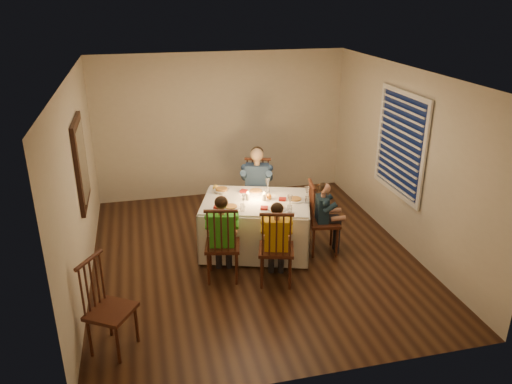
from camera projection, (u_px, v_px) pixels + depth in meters
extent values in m
plane|color=black|center=(253.00, 256.00, 7.22)|extent=(5.00, 5.00, 0.00)
cube|color=beige|center=(78.00, 186.00, 6.24)|extent=(0.02, 5.00, 2.60)
cube|color=beige|center=(404.00, 159.00, 7.21)|extent=(0.02, 5.00, 2.60)
cube|color=beige|center=(222.00, 126.00, 8.98)|extent=(4.50, 0.02, 2.60)
plane|color=white|center=(253.00, 74.00, 6.24)|extent=(5.00, 5.00, 0.00)
cube|color=silver|center=(256.00, 201.00, 7.10)|extent=(1.73, 1.46, 0.04)
cube|color=silver|center=(258.00, 210.00, 7.75)|extent=(1.46, 0.48, 0.73)
cube|color=silver|center=(253.00, 243.00, 6.75)|extent=(1.46, 0.48, 0.73)
cube|color=silver|center=(308.00, 227.00, 7.20)|extent=(0.35, 1.05, 0.73)
cube|color=silver|center=(205.00, 224.00, 7.30)|extent=(0.35, 1.05, 0.73)
cylinder|color=white|center=(256.00, 192.00, 7.36)|extent=(0.33, 0.33, 0.02)
cylinder|color=white|center=(231.00, 207.00, 6.83)|extent=(0.33, 0.33, 0.02)
cylinder|color=white|center=(277.00, 209.00, 6.80)|extent=(0.33, 0.33, 0.02)
cylinder|color=white|center=(295.00, 200.00, 7.08)|extent=(0.33, 0.33, 0.02)
cylinder|color=silver|center=(248.00, 197.00, 7.09)|extent=(0.06, 0.06, 0.10)
cylinder|color=silver|center=(264.00, 197.00, 7.07)|extent=(0.06, 0.06, 0.10)
sphere|color=yellow|center=(216.00, 188.00, 7.42)|extent=(0.09, 0.09, 0.09)
sphere|color=orange|center=(269.00, 196.00, 7.12)|extent=(0.08, 0.08, 0.08)
imported|color=white|center=(222.00, 191.00, 7.35)|extent=(0.31, 0.31, 0.06)
cube|color=black|center=(81.00, 163.00, 6.44)|extent=(0.05, 0.95, 1.15)
cube|color=white|center=(83.00, 163.00, 6.45)|extent=(0.01, 0.78, 0.98)
cube|color=black|center=(401.00, 144.00, 7.22)|extent=(0.01, 1.20, 1.40)
cube|color=white|center=(400.00, 144.00, 7.22)|extent=(0.03, 1.34, 1.54)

